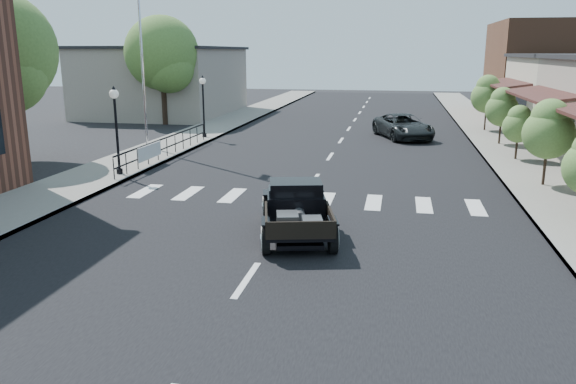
# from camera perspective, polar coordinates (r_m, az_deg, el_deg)

# --- Properties ---
(ground) EXTENTS (120.00, 120.00, 0.00)m
(ground) POSITION_cam_1_polar(r_m,az_deg,el_deg) (15.03, -1.22, -4.60)
(ground) COLOR black
(ground) RESTS_ON ground
(road) EXTENTS (14.00, 80.00, 0.02)m
(road) POSITION_cam_1_polar(r_m,az_deg,el_deg) (29.46, 5.00, 4.63)
(road) COLOR black
(road) RESTS_ON ground
(road_markings) EXTENTS (12.00, 60.00, 0.06)m
(road_markings) POSITION_cam_1_polar(r_m,az_deg,el_deg) (24.58, 3.74, 2.75)
(road_markings) COLOR silver
(road_markings) RESTS_ON ground
(sidewalk_left) EXTENTS (3.00, 80.00, 0.15)m
(sidewalk_left) POSITION_cam_1_polar(r_m,az_deg,el_deg) (31.49, -10.62, 5.17)
(sidewalk_left) COLOR gray
(sidewalk_left) RESTS_ON ground
(sidewalk_right) EXTENTS (3.00, 80.00, 0.15)m
(sidewalk_right) POSITION_cam_1_polar(r_m,az_deg,el_deg) (29.80, 21.51, 3.94)
(sidewalk_right) COLOR gray
(sidewalk_right) RESTS_ON ground
(low_building_left) EXTENTS (10.00, 12.00, 5.00)m
(low_building_left) POSITION_cam_1_polar(r_m,az_deg,el_deg) (45.69, -12.44, 10.84)
(low_building_left) COLOR #A79B8C
(low_building_left) RESTS_ON ground
(far_building_right) EXTENTS (11.00, 10.00, 7.00)m
(far_building_right) POSITION_cam_1_polar(r_m,az_deg,el_deg) (47.59, 26.76, 11.02)
(far_building_right) COLOR brown
(far_building_right) RESTS_ON ground
(railing) EXTENTS (0.08, 10.00, 1.00)m
(railing) POSITION_cam_1_polar(r_m,az_deg,el_deg) (26.38, -12.22, 4.67)
(railing) COLOR black
(railing) RESTS_ON sidewalk_left
(banner) EXTENTS (0.04, 2.20, 0.60)m
(banner) POSITION_cam_1_polar(r_m,az_deg,el_deg) (24.59, -13.84, 3.44)
(banner) COLOR silver
(banner) RESTS_ON sidewalk_left
(lamp_post_b) EXTENTS (0.36, 0.36, 3.40)m
(lamp_post_b) POSITION_cam_1_polar(r_m,az_deg,el_deg) (22.77, -17.01, 5.99)
(lamp_post_b) COLOR black
(lamp_post_b) RESTS_ON sidewalk_left
(lamp_post_c) EXTENTS (0.36, 0.36, 3.40)m
(lamp_post_c) POSITION_cam_1_polar(r_m,az_deg,el_deg) (31.89, -8.58, 8.58)
(lamp_post_c) COLOR black
(lamp_post_c) RESTS_ON sidewalk_left
(flagpole) EXTENTS (0.12, 0.12, 11.33)m
(flagpole) POSITION_cam_1_polar(r_m,az_deg,el_deg) (28.68, -14.78, 15.62)
(flagpole) COLOR silver
(flagpole) RESTS_ON sidewalk_left
(big_tree_far) EXTENTS (4.89, 4.89, 7.18)m
(big_tree_far) POSITION_cam_1_polar(r_m,az_deg,el_deg) (39.15, -12.61, 11.94)
(big_tree_far) COLOR #4A6E2F
(big_tree_far) RESTS_ON ground
(small_tree_b) EXTENTS (1.78, 1.78, 2.96)m
(small_tree_b) POSITION_cam_1_polar(r_m,az_deg,el_deg) (21.98, 24.84, 4.45)
(small_tree_b) COLOR #4F7435
(small_tree_b) RESTS_ON sidewalk_right
(small_tree_c) EXTENTS (1.38, 1.38, 2.31)m
(small_tree_c) POSITION_cam_1_polar(r_m,az_deg,el_deg) (26.96, 22.31, 5.54)
(small_tree_c) COLOR #4F7435
(small_tree_c) RESTS_ON sidewalk_right
(small_tree_d) EXTENTS (1.68, 1.68, 2.80)m
(small_tree_d) POSITION_cam_1_polar(r_m,az_deg,el_deg) (31.25, 20.85, 7.16)
(small_tree_d) COLOR #4F7435
(small_tree_d) RESTS_ON sidewalk_right
(small_tree_e) EXTENTS (1.92, 1.92, 3.20)m
(small_tree_e) POSITION_cam_1_polar(r_m,az_deg,el_deg) (36.51, 19.52, 8.46)
(small_tree_e) COLOR #4F7435
(small_tree_e) RESTS_ON sidewalk_right
(hotrod_pickup) EXTENTS (2.94, 4.62, 1.48)m
(hotrod_pickup) POSITION_cam_1_polar(r_m,az_deg,el_deg) (15.01, 0.82, -1.67)
(hotrod_pickup) COLOR black
(hotrod_pickup) RESTS_ON ground
(second_car) EXTENTS (3.87, 5.39, 1.36)m
(second_car) POSITION_cam_1_polar(r_m,az_deg,el_deg) (32.73, 11.61, 6.53)
(second_car) COLOR black
(second_car) RESTS_ON ground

